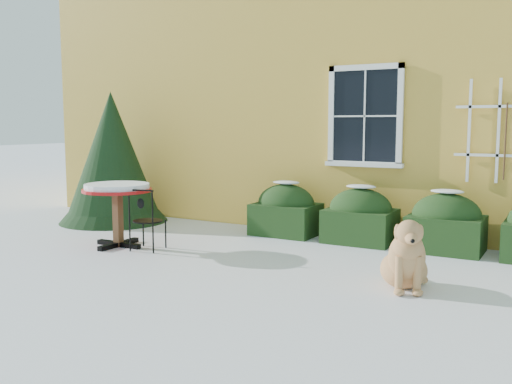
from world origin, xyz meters
The scene contains 8 objects.
ground centered at (0.00, 0.00, 0.00)m, with size 80.00×80.00×0.00m, color white.
house centered at (0.00, 7.00, 3.22)m, with size 12.40×8.40×6.40m.
hedge_row centered at (1.65, 2.55, 0.40)m, with size 4.95×0.80×0.91m.
evergreen_shrub centered at (-3.75, 2.11, 0.99)m, with size 2.03×2.03×2.45m.
bistro_table centered at (-2.09, 0.46, 0.80)m, with size 1.03×1.03×0.96m.
patio_chair_near centered at (-1.55, 0.47, 0.46)m, with size 0.48×0.47×0.92m.
patio_chair_far centered at (-3.58, 1.74, 0.46)m, with size 0.56×0.56×0.91m.
dog centered at (2.30, 0.34, 0.34)m, with size 0.72×0.93×0.84m.
Camera 1 is at (3.91, -5.92, 1.85)m, focal length 40.00 mm.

